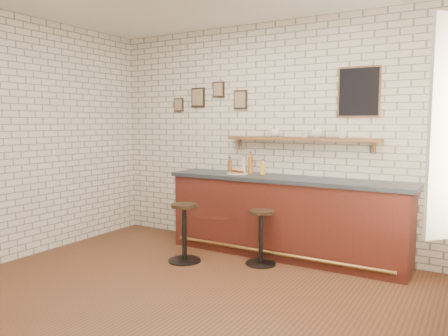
{
  "coord_description": "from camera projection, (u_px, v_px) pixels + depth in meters",
  "views": [
    {
      "loc": [
        2.4,
        -3.33,
        1.69
      ],
      "look_at": [
        -0.12,
        0.9,
        1.17
      ],
      "focal_mm": 35.0,
      "sensor_mm": 36.0,
      "label": 1
    }
  ],
  "objects": [
    {
      "name": "ground",
      "position": [
        187.0,
        297.0,
        4.24
      ],
      "size": [
        5.0,
        5.0,
        0.0
      ],
      "primitive_type": "plane",
      "color": "brown",
      "rests_on": "ground"
    },
    {
      "name": "bar_counter",
      "position": [
        285.0,
        217.0,
        5.49
      ],
      "size": [
        3.1,
        0.65,
        1.01
      ],
      "color": "#511D15",
      "rests_on": "ground"
    },
    {
      "name": "sandwich_plate",
      "position": [
        237.0,
        173.0,
        5.78
      ],
      "size": [
        0.28,
        0.28,
        0.01
      ],
      "primitive_type": "cylinder",
      "color": "white",
      "rests_on": "bar_counter"
    },
    {
      "name": "ciabatta_sandwich",
      "position": [
        238.0,
        171.0,
        5.77
      ],
      "size": [
        0.21,
        0.15,
        0.06
      ],
      "color": "tan",
      "rests_on": "sandwich_plate"
    },
    {
      "name": "potato_chips",
      "position": [
        237.0,
        173.0,
        5.78
      ],
      "size": [
        0.26,
        0.17,
        0.0
      ],
      "color": "#D99A4C",
      "rests_on": "sandwich_plate"
    },
    {
      "name": "bitters_bottle_brown",
      "position": [
        230.0,
        166.0,
        6.0
      ],
      "size": [
        0.06,
        0.06,
        0.21
      ],
      "color": "brown",
      "rests_on": "bar_counter"
    },
    {
      "name": "bitters_bottle_white",
      "position": [
        244.0,
        166.0,
        5.89
      ],
      "size": [
        0.06,
        0.06,
        0.23
      ],
      "color": "silver",
      "rests_on": "bar_counter"
    },
    {
      "name": "bitters_bottle_amber",
      "position": [
        250.0,
        165.0,
        5.84
      ],
      "size": [
        0.07,
        0.07,
        0.29
      ],
      "color": "#9A5918",
      "rests_on": "bar_counter"
    },
    {
      "name": "condiment_bottle_yellow",
      "position": [
        263.0,
        168.0,
        5.75
      ],
      "size": [
        0.06,
        0.06,
        0.19
      ],
      "color": "yellow",
      "rests_on": "bar_counter"
    },
    {
      "name": "bar_stool_left",
      "position": [
        184.0,
        231.0,
        5.29
      ],
      "size": [
        0.39,
        0.39,
        0.71
      ],
      "color": "black",
      "rests_on": "ground"
    },
    {
      "name": "bar_stool_right",
      "position": [
        261.0,
        236.0,
        5.18
      ],
      "size": [
        0.36,
        0.36,
        0.65
      ],
      "color": "black",
      "rests_on": "ground"
    },
    {
      "name": "wall_shelf",
      "position": [
        300.0,
        139.0,
        5.51
      ],
      "size": [
        2.0,
        0.18,
        0.18
      ],
      "color": "brown",
      "rests_on": "ground"
    },
    {
      "name": "shelf_cup_a",
      "position": [
        275.0,
        133.0,
        5.68
      ],
      "size": [
        0.18,
        0.18,
        0.1
      ],
      "primitive_type": "imported",
      "rotation": [
        0.0,
        0.0,
        0.65
      ],
      "color": "white",
      "rests_on": "wall_shelf"
    },
    {
      "name": "shelf_cup_b",
      "position": [
        305.0,
        134.0,
        5.47
      ],
      "size": [
        0.11,
        0.11,
        0.08
      ],
      "primitive_type": "imported",
      "rotation": [
        0.0,
        0.0,
        1.37
      ],
      "color": "white",
      "rests_on": "wall_shelf"
    },
    {
      "name": "shelf_cup_c",
      "position": [
        317.0,
        133.0,
        5.39
      ],
      "size": [
        0.16,
        0.16,
        0.11
      ],
      "primitive_type": "imported",
      "rotation": [
        0.0,
        0.0,
        1.76
      ],
      "color": "white",
      "rests_on": "wall_shelf"
    },
    {
      "name": "shelf_cup_d",
      "position": [
        342.0,
        134.0,
        5.23
      ],
      "size": [
        0.11,
        0.11,
        0.09
      ],
      "primitive_type": "imported",
      "rotation": [
        0.0,
        0.0,
        0.15
      ],
      "color": "white",
      "rests_on": "wall_shelf"
    },
    {
      "name": "back_wall_decor",
      "position": [
        290.0,
        95.0,
        5.61
      ],
      "size": [
        2.96,
        0.02,
        0.56
      ],
      "color": "black",
      "rests_on": "ground"
    }
  ]
}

